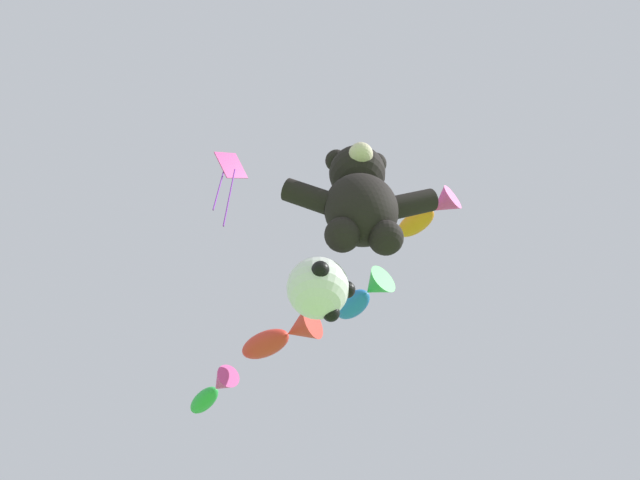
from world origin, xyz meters
name	(u,v)px	position (x,y,z in m)	size (l,w,h in m)	color
teddy_bear_kite	(360,197)	(0.70, 5.15, 7.70)	(2.42, 1.07, 2.46)	black
soccer_ball_kite	(319,288)	(0.10, 5.45, 5.96)	(0.90, 0.90, 0.83)	white
fish_kite_tangerine	(429,213)	(2.66, 7.12, 10.18)	(1.38, 1.48, 0.61)	orange
fish_kite_cobalt	(364,295)	(1.47, 9.18, 9.58)	(1.43, 1.70, 0.74)	blue
fish_kite_crimson	(282,336)	(-0.38, 11.29, 9.96)	(2.32, 2.09, 0.91)	red
fish_kite_emerald	(213,392)	(-2.21, 13.15, 9.40)	(1.59, 2.11, 0.68)	green
diamond_kite	(230,171)	(-1.78, 6.86, 10.88)	(0.76, 0.64, 2.54)	#E53F9E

